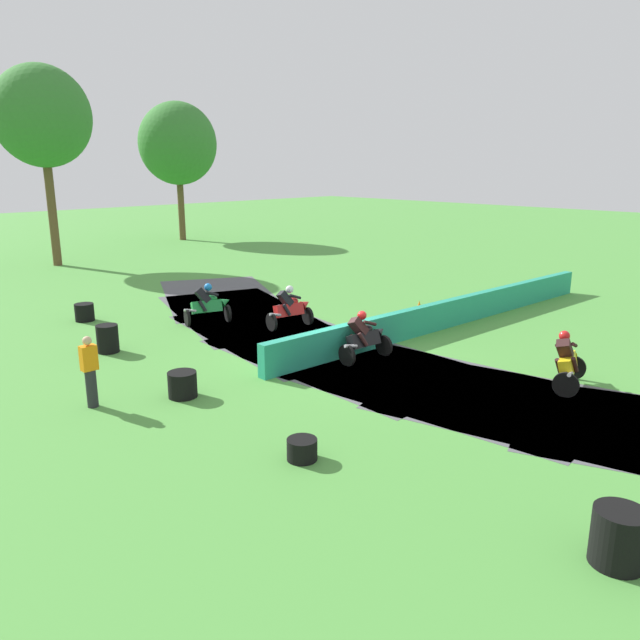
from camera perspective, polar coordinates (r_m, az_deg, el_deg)
name	(u,v)px	position (r m, az deg, el deg)	size (l,w,h in m)	color
ground_plane	(339,357)	(17.17, 1.83, -3.46)	(120.00, 120.00, 0.00)	#4C933D
track_asphalt	(361,351)	(17.76, 3.87, -2.86)	(8.42, 27.14, 0.01)	#515156
safety_barrier	(453,312)	(20.86, 12.24, 0.73)	(0.30, 15.82, 0.90)	#239375
motorcycle_lead_green	(209,305)	(20.99, -10.33, 1.41)	(1.74, 1.19, 1.42)	black
motorcycle_chase_red	(290,308)	(20.17, -2.77, 1.16)	(1.71, 0.96, 1.43)	black
motorcycle_trailing_black	(365,337)	(16.89, 4.21, -1.58)	(1.70, 0.93, 1.42)	black
motorcycle_fourth_yellow	(568,360)	(15.96, 22.06, -3.51)	(1.68, 1.13, 1.43)	black
tire_stack_near	(85,312)	(22.49, -21.06, 0.68)	(0.64, 0.64, 0.60)	black
tire_stack_mid_a	(108,339)	(18.52, -19.15, -1.65)	(0.61, 0.61, 0.80)	black
tire_stack_mid_b	(182,384)	(14.59, -12.67, -5.87)	(0.67, 0.67, 0.60)	black
tire_stack_far	(302,449)	(11.43, -1.68, -11.93)	(0.56, 0.56, 0.40)	black
tire_stack_extra_a	(618,537)	(9.60, 26.02, -17.71)	(0.72, 0.72, 0.80)	black
track_marshal	(90,372)	(14.42, -20.61, -4.53)	(0.34, 0.24, 1.63)	#232328
traffic_cone	(419,307)	(22.46, 9.21, 1.24)	(0.28, 0.28, 0.44)	orange
tree_far_right	(178,144)	(44.32, -13.10, 15.67)	(5.25, 5.25, 9.28)	brown
tree_mid_rise	(42,117)	(35.09, -24.44, 16.81)	(4.78, 4.78, 10.03)	brown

